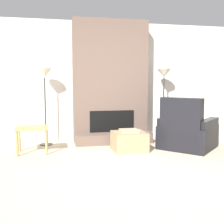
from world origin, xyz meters
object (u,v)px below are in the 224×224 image
Objects in this scene: side_table at (32,131)px; floor_lamp_left at (45,80)px; floor_lamp_right at (164,79)px; armchair at (186,133)px; ottoman at (129,141)px.

floor_lamp_left is at bearing 71.05° from side_table.
floor_lamp_right is (2.77, 0.64, 0.94)m from side_table.
floor_lamp_right reaches higher than side_table.
armchair is 2.90m from side_table.
floor_lamp_right is at bearing 39.46° from ottoman.
armchair is 1.39m from floor_lamp_right.
floor_lamp_right reaches higher than armchair.
armchair reaches higher than ottoman.
side_table is at bearing -108.95° from floor_lamp_left.
armchair reaches higher than side_table.
ottoman is 0.46× the size of armchair.
ottoman is 0.39× the size of floor_lamp_right.
armchair is at bearing -82.88° from floor_lamp_right.
ottoman is 1.75m from floor_lamp_right.
side_table is (-1.76, 0.19, 0.22)m from ottoman.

